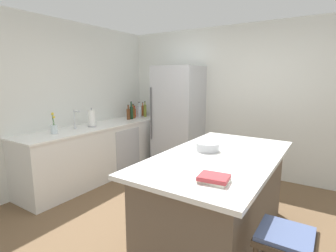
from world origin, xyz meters
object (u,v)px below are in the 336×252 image
sink_faucet (75,119)px  vinegar_bottle (143,110)px  flower_vase (54,128)px  mixing_bowl (208,147)px  refrigerator (178,118)px  bar_stool (284,249)px  olive_oil_bottle (145,110)px  soda_bottle (139,111)px  kitchen_island (218,197)px  wine_bottle (131,112)px  syrup_bottle (128,114)px  paper_towel_roll (92,119)px  cookbook_stack (214,179)px  hot_sauce_bottle (135,113)px  whiskey_bottle (133,113)px

sink_faucet → vinegar_bottle: 1.73m
flower_vase → mixing_bowl: 2.26m
flower_vase → refrigerator: bearing=65.9°
bar_stool → sink_faucet: bearing=165.5°
olive_oil_bottle → mixing_bowl: (2.18, -1.71, -0.07)m
bar_stool → sink_faucet: (-3.19, 0.83, 0.51)m
sink_faucet → soda_bottle: soda_bottle is taller
kitchen_island → refrigerator: 2.36m
kitchen_island → bar_stool: size_ratio=2.92×
kitchen_island → refrigerator: refrigerator is taller
soda_bottle → wine_bottle: bearing=-83.2°
refrigerator → wine_bottle: 0.93m
syrup_bottle → mixing_bowl: size_ratio=1.15×
soda_bottle → mixing_bowl: (2.24, -1.60, -0.06)m
paper_towel_roll → refrigerator: bearing=56.6°
olive_oil_bottle → refrigerator: bearing=-3.8°
sink_faucet → flower_vase: size_ratio=0.98×
flower_vase → cookbook_stack: (2.64, -0.43, -0.05)m
flower_vase → olive_oil_bottle: size_ratio=0.96×
kitchen_island → vinegar_bottle: (-2.48, 1.88, 0.56)m
refrigerator → sink_faucet: size_ratio=6.39×
paper_towel_roll → mixing_bowl: (2.22, -0.34, -0.08)m
kitchen_island → cookbook_stack: bearing=-71.5°
kitchen_island → soda_bottle: bearing=145.1°
soda_bottle → hot_sauce_bottle: size_ratio=1.30×
refrigerator → flower_vase: refrigerator is taller
whiskey_bottle → mixing_bowl: (2.26, -1.43, -0.05)m
soda_bottle → cookbook_stack: size_ratio=1.29×
whiskey_bottle → mixing_bowl: size_ratio=1.14×
sink_faucet → whiskey_bottle: (0.02, 1.36, -0.05)m
sink_faucet → mixing_bowl: sink_faucet is taller
whiskey_bottle → sink_faucet: bearing=-90.9°
hot_sauce_bottle → kitchen_island: bearing=-33.0°
bar_stool → hot_sauce_bottle: 3.97m
olive_oil_bottle → soda_bottle: 0.13m
syrup_bottle → refrigerator: bearing=26.3°
flower_vase → whiskey_bottle: bearing=90.6°
olive_oil_bottle → syrup_bottle: olive_oil_bottle is taller
mixing_bowl → hot_sauce_bottle: bearing=146.5°
hot_sauce_bottle → syrup_bottle: syrup_bottle is taller
vinegar_bottle → syrup_bottle: bearing=-80.4°
wine_bottle → paper_towel_roll: bearing=-90.4°
vinegar_bottle → whiskey_bottle: size_ratio=1.01×
hot_sauce_bottle → syrup_bottle: 0.30m
sink_faucet → wine_bottle: 1.25m
whiskey_bottle → cookbook_stack: (2.66, -2.19, -0.07)m
soda_bottle → whiskey_bottle: soda_bottle is taller
olive_oil_bottle → hot_sauce_bottle: bearing=-121.6°
cookbook_stack → refrigerator: bearing=125.8°
sink_faucet → soda_bottle: 1.53m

